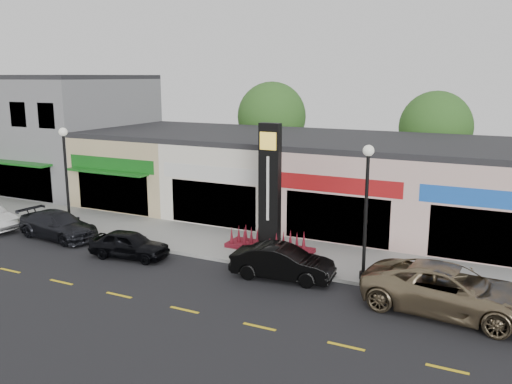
% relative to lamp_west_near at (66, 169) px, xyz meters
% --- Properties ---
extents(ground, '(120.00, 120.00, 0.00)m').
position_rel_lamp_west_near_xyz_m(ground, '(8.00, -2.50, -3.48)').
color(ground, black).
rests_on(ground, ground).
extents(sidewalk, '(52.00, 4.30, 0.15)m').
position_rel_lamp_west_near_xyz_m(sidewalk, '(8.00, 1.85, -3.40)').
color(sidewalk, gray).
rests_on(sidewalk, ground).
extents(curb, '(52.00, 0.20, 0.15)m').
position_rel_lamp_west_near_xyz_m(curb, '(8.00, -0.40, -3.40)').
color(curb, gray).
rests_on(curb, ground).
extents(building_grey_2story, '(12.00, 10.95, 8.30)m').
position_rel_lamp_west_near_xyz_m(building_grey_2story, '(-10.00, 8.98, 0.67)').
color(building_grey_2story, slate).
rests_on(building_grey_2story, ground).
extents(shop_beige, '(7.00, 10.85, 4.80)m').
position_rel_lamp_west_near_xyz_m(shop_beige, '(-0.50, 8.96, -1.08)').
color(shop_beige, tan).
rests_on(shop_beige, ground).
extents(shop_cream, '(7.00, 10.01, 4.80)m').
position_rel_lamp_west_near_xyz_m(shop_cream, '(6.50, 8.97, -1.08)').
color(shop_cream, white).
rests_on(shop_cream, ground).
extents(shop_pink_w, '(7.00, 10.01, 4.80)m').
position_rel_lamp_west_near_xyz_m(shop_pink_w, '(13.50, 8.97, -1.08)').
color(shop_pink_w, beige).
rests_on(shop_pink_w, ground).
extents(shop_pink_e, '(7.00, 10.01, 4.80)m').
position_rel_lamp_west_near_xyz_m(shop_pink_e, '(20.50, 8.97, -1.08)').
color(shop_pink_e, beige).
rests_on(shop_pink_e, ground).
extents(tree_rear_west, '(5.20, 5.20, 7.83)m').
position_rel_lamp_west_near_xyz_m(tree_rear_west, '(4.00, 17.00, 1.74)').
color(tree_rear_west, '#382619').
rests_on(tree_rear_west, ground).
extents(tree_rear_mid, '(4.80, 4.80, 7.29)m').
position_rel_lamp_west_near_xyz_m(tree_rear_mid, '(16.00, 17.00, 1.41)').
color(tree_rear_mid, '#382619').
rests_on(tree_rear_mid, ground).
extents(lamp_west_near, '(0.44, 0.44, 5.47)m').
position_rel_lamp_west_near_xyz_m(lamp_west_near, '(0.00, 0.00, 0.00)').
color(lamp_west_near, black).
rests_on(lamp_west_near, sidewalk).
extents(lamp_east_near, '(0.44, 0.44, 5.47)m').
position_rel_lamp_west_near_xyz_m(lamp_east_near, '(16.00, 0.00, 0.00)').
color(lamp_east_near, black).
rests_on(lamp_east_near, sidewalk).
extents(pylon_sign, '(4.20, 1.30, 6.00)m').
position_rel_lamp_west_near_xyz_m(pylon_sign, '(11.00, 1.70, -1.20)').
color(pylon_sign, '#590F1A').
rests_on(pylon_sign, sidewalk).
extents(car_dark_sedan, '(2.40, 4.92, 1.38)m').
position_rel_lamp_west_near_xyz_m(car_dark_sedan, '(0.22, -1.01, -2.79)').
color(car_dark_sedan, black).
rests_on(car_dark_sedan, ground).
extents(car_black_sedan, '(1.99, 3.91, 1.28)m').
position_rel_lamp_west_near_xyz_m(car_black_sedan, '(5.51, -1.81, -2.84)').
color(car_black_sedan, black).
rests_on(car_black_sedan, ground).
extents(car_black_conv, '(1.91, 4.38, 1.40)m').
position_rel_lamp_west_near_xyz_m(car_black_conv, '(12.90, -1.10, -2.78)').
color(car_black_conv, black).
rests_on(car_black_conv, ground).
extents(car_gold_suv, '(3.31, 6.28, 1.68)m').
position_rel_lamp_west_near_xyz_m(car_gold_suv, '(19.52, -1.49, -2.63)').
color(car_gold_suv, '#806E51').
rests_on(car_gold_suv, ground).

